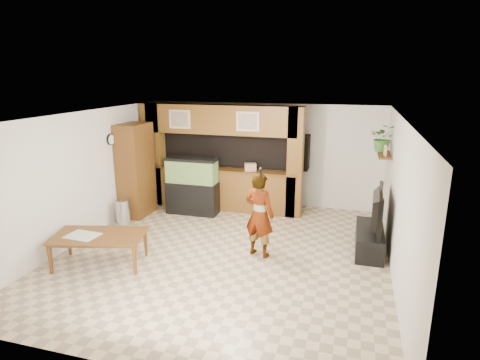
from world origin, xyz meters
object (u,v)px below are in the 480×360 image
(pantry_cabinet, at_px, (136,170))
(television, at_px, (372,209))
(dining_table, at_px, (99,250))
(aquarium, at_px, (192,186))
(person, at_px, (259,215))

(pantry_cabinet, relative_size, television, 1.61)
(pantry_cabinet, relative_size, dining_table, 1.37)
(television, bearing_deg, aquarium, 77.64)
(aquarium, height_order, television, aquarium)
(aquarium, height_order, dining_table, aquarium)
(television, distance_m, person, 2.14)
(person, bearing_deg, pantry_cabinet, -5.88)
(pantry_cabinet, distance_m, person, 3.65)
(person, height_order, dining_table, person)
(aquarium, bearing_deg, television, -15.27)
(television, relative_size, dining_table, 0.85)
(person, bearing_deg, television, -142.51)
(aquarium, bearing_deg, person, -41.59)
(person, bearing_deg, aquarium, -24.25)
(pantry_cabinet, xyz_separation_m, aquarium, (1.25, 0.43, -0.43))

